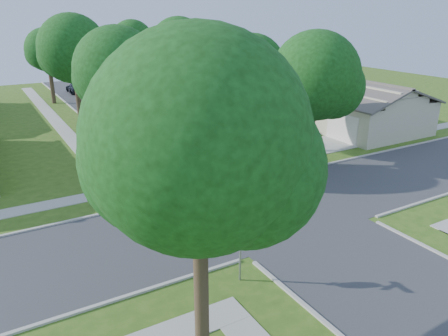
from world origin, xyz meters
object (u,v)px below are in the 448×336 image
(tree_e_far, at_px, (133,44))
(tree_sw_corner, at_px, (200,151))
(house_ne_far, at_px, (238,81))
(car_curb_west, at_px, (76,88))
(car_driveway, at_px, (280,137))
(tree_w_near, at_px, (119,75))
(car_curb_east, at_px, (109,93))
(stop_sign_ne, at_px, (287,137))
(tree_ne_corner, at_px, (316,80))
(house_ne_near, at_px, (344,108))
(stop_sign_sw, at_px, (240,233))
(tree_w_mid, at_px, (74,52))
(tree_e_mid, at_px, (180,50))
(tree_w_far, at_px, (48,52))
(tree_e_near, at_px, (252,72))

(tree_e_far, xyz_separation_m, tree_sw_corner, (-12.19, -41.00, 0.28))
(house_ne_far, relative_size, car_curb_west, 3.20)
(car_curb_west, bearing_deg, car_driveway, 105.38)
(tree_w_near, relative_size, car_curb_east, 2.18)
(stop_sign_ne, xyz_separation_m, tree_ne_corner, (1.66, -0.49, 3.56))
(tree_e_far, distance_m, house_ne_near, 25.99)
(stop_sign_sw, relative_size, car_curb_east, 0.73)
(tree_ne_corner, bearing_deg, tree_w_near, 156.44)
(tree_w_mid, xyz_separation_m, tree_ne_corner, (11.00, -16.80, -0.90))
(tree_e_far, relative_size, house_ne_near, 0.64)
(tree_e_mid, xyz_separation_m, tree_w_near, (-9.40, -12.00, -0.14))
(tree_sw_corner, distance_m, house_ne_far, 43.20)
(stop_sign_ne, height_order, house_ne_far, house_ne_far)
(house_ne_far, relative_size, car_curb_east, 3.31)
(stop_sign_ne, relative_size, tree_w_near, 0.33)
(tree_w_mid, height_order, house_ne_far, tree_w_mid)
(car_curb_east, distance_m, car_curb_west, 6.46)
(tree_e_mid, distance_m, tree_w_far, 16.06)
(tree_w_mid, bearing_deg, house_ne_near, -25.88)
(car_curb_west, bearing_deg, tree_w_mid, 79.27)
(tree_w_near, bearing_deg, tree_sw_corner, -99.90)
(tree_e_near, relative_size, tree_e_mid, 0.90)
(tree_w_mid, height_order, tree_sw_corner, tree_w_mid)
(tree_e_far, distance_m, tree_w_mid, 16.05)
(tree_e_far, distance_m, car_driveway, 25.97)
(tree_e_far, height_order, car_curb_east, tree_e_far)
(car_driveway, bearing_deg, stop_sign_ne, 165.48)
(tree_e_near, xyz_separation_m, house_ne_near, (11.24, 1.99, -4.13))
(tree_sw_corner, bearing_deg, tree_e_far, 73.44)
(car_curb_west, bearing_deg, tree_e_far, 138.60)
(stop_sign_sw, relative_size, tree_w_far, 0.37)
(stop_sign_sw, bearing_deg, tree_w_far, 89.93)
(tree_w_near, xyz_separation_m, tree_sw_corner, (-2.79, -16.00, 0.15))
(tree_sw_corner, height_order, car_driveway, tree_sw_corner)
(stop_sign_sw, height_order, tree_w_far, tree_w_far)
(tree_w_far, bearing_deg, tree_w_near, -89.99)
(stop_sign_ne, height_order, tree_ne_corner, tree_ne_corner)
(tree_e_mid, bearing_deg, tree_e_near, -90.03)
(tree_w_far, bearing_deg, house_ne_far, -13.64)
(tree_e_far, bearing_deg, car_curb_east, -167.92)
(tree_w_far, bearing_deg, tree_e_mid, -54.10)
(tree_w_far, bearing_deg, stop_sign_ne, -72.30)
(house_ne_far, bearing_deg, tree_w_far, 166.36)
(tree_e_near, bearing_deg, tree_sw_corner, -127.30)
(tree_w_far, bearing_deg, tree_sw_corner, -93.89)
(stop_sign_ne, relative_size, tree_w_far, 0.37)
(stop_sign_ne, height_order, tree_e_near, tree_e_near)
(tree_ne_corner, bearing_deg, tree_w_mid, 123.22)
(tree_w_mid, xyz_separation_m, car_driveway, (11.87, -12.31, -5.82))
(tree_ne_corner, xyz_separation_m, house_ne_near, (9.63, 6.79, -4.08))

